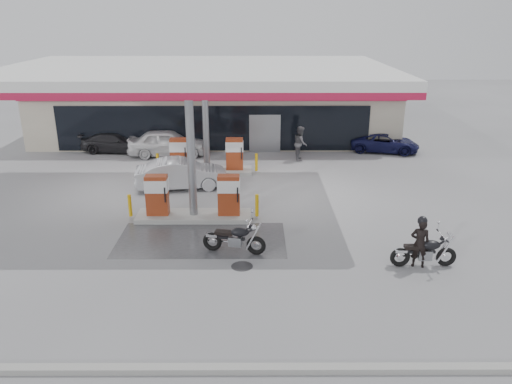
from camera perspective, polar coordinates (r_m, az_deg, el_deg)
ground at (r=18.16m, az=-7.81°, el=-5.42°), size 90.00×90.00×0.00m
wet_patch at (r=18.10m, az=-6.24°, el=-5.44°), size 6.00×3.00×0.00m
drain_cover at (r=16.22m, az=-1.61°, el=-8.48°), size 0.70×0.70×0.01m
kerb at (r=12.24m, az=-12.17°, el=-19.19°), size 28.00×0.25×0.15m
store_building at (r=32.80m, az=-4.43°, el=9.81°), size 22.00×8.22×4.00m
canopy at (r=21.54m, az=-6.77°, el=13.25°), size 16.00×10.02×5.51m
pump_island_near at (r=19.71m, az=-7.18°, el=-1.07°), size 5.14×1.30×1.78m
pump_island_far at (r=25.37m, az=-5.62°, el=3.78°), size 5.14×1.30×1.78m
main_motorcycle at (r=16.89m, az=18.72°, el=-6.56°), size 2.14×0.82×1.10m
biker_main at (r=16.68m, az=18.21°, el=-5.58°), size 0.66×0.51×1.63m
parked_motorcycle at (r=16.89m, az=-2.40°, el=-5.39°), size 2.18×0.92×1.13m
sedan_white at (r=28.76m, az=-10.09°, el=5.58°), size 4.53×2.09×1.50m
attendant at (r=27.57m, az=5.12°, el=5.58°), size 0.75×0.94×1.87m
hatchback_silver at (r=23.21m, az=-8.50°, el=2.06°), size 4.36×2.08×1.38m
parked_car_left at (r=30.26m, az=-15.77°, el=5.48°), size 4.03×1.90×1.14m
parked_car_right at (r=30.13m, az=14.50°, el=5.49°), size 4.21×2.65×1.08m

